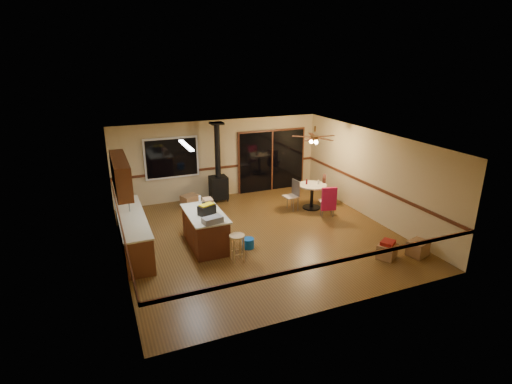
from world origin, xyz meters
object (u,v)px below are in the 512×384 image
kitchen_island (205,229)px  blue_bucket (248,243)px  box_corner_a (387,251)px  toolbox_black (207,210)px  chair_left (293,192)px  box_corner_b (418,248)px  toolbox_grey (213,220)px  chair_right (325,187)px  chair_near (329,199)px  bar_stool (237,248)px  wood_stove (218,180)px  box_under_window (190,201)px  dining_table (312,192)px

kitchen_island → blue_bucket: bearing=-28.9°
box_corner_a → toolbox_black: bearing=150.6°
chair_left → box_corner_a: bearing=-80.2°
toolbox_black → box_corner_b: (4.57, -2.32, -0.83)m
toolbox_grey → chair_right: size_ratio=0.66×
chair_near → box_corner_b: (0.75, -2.84, -0.41)m
toolbox_grey → bar_stool: bearing=-39.0°
kitchen_island → wood_stove: size_ratio=0.67×
toolbox_grey → box_under_window: (0.26, 3.48, -0.77)m
blue_bucket → box_under_window: (-0.68, 3.33, 0.08)m
chair_right → box_corner_b: (0.26, -3.87, -0.41)m
toolbox_black → chair_left: (3.17, 1.50, -0.43)m
dining_table → chair_right: (0.55, 0.15, 0.07)m
toolbox_black → chair_left: 3.54m
blue_bucket → box_under_window: 3.40m
blue_bucket → box_corner_a: (2.88, -1.73, 0.05)m
chair_right → box_corner_b: size_ratio=1.55×
kitchen_island → chair_left: chair_left is taller
dining_table → box_under_window: bearing=156.5°
chair_near → box_corner_a: size_ratio=1.54×
box_under_window → box_corner_b: 6.81m
dining_table → bar_stool: bearing=-145.1°
chair_left → box_corner_b: 4.09m
bar_stool → chair_near: 3.69m
wood_stove → blue_bucket: bearing=-95.6°
chair_near → box_corner_a: chair_near is taller
toolbox_black → chair_right: (4.32, 1.54, -0.42)m
bar_stool → chair_near: size_ratio=0.95×
toolbox_black → box_corner_a: bearing=-29.4°
chair_left → box_under_window: size_ratio=1.03×
toolbox_grey → chair_left: bearing=32.8°
toolbox_black → box_under_window: bearing=85.3°
box_corner_b → wood_stove: bearing=121.0°
blue_bucket → dining_table: dining_table is taller
toolbox_black → chair_right: size_ratio=0.60×
toolbox_black → dining_table: bearing=20.3°
kitchen_island → wood_stove: (1.30, 3.05, 0.28)m
wood_stove → bar_stool: (-0.83, -4.10, -0.40)m
blue_bucket → dining_table: size_ratio=0.34×
bar_stool → chair_right: (3.88, 2.47, 0.27)m
kitchen_island → box_corner_b: size_ratio=3.71×
chair_near → kitchen_island: bearing=-174.1°
wood_stove → blue_bucket: size_ratio=8.44×
toolbox_grey → box_under_window: toolbox_grey is taller
kitchen_island → chair_near: 3.88m
bar_stool → box_under_window: (-0.20, 3.86, -0.13)m
blue_bucket → chair_near: 3.08m
toolbox_grey → dining_table: 4.29m
blue_bucket → chair_left: bearing=40.3°
kitchen_island → box_corner_a: kitchen_island is taller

